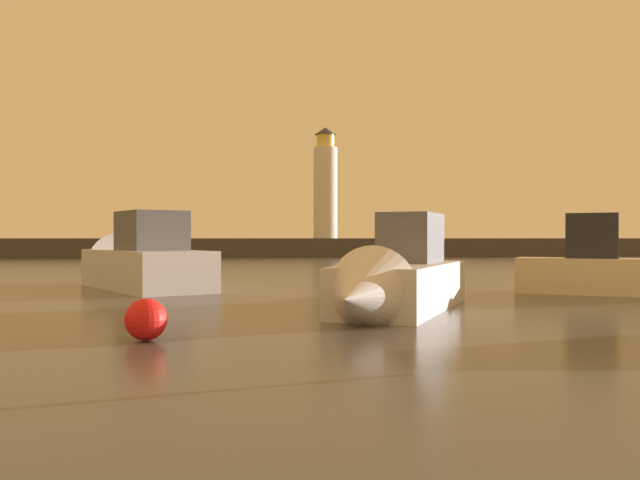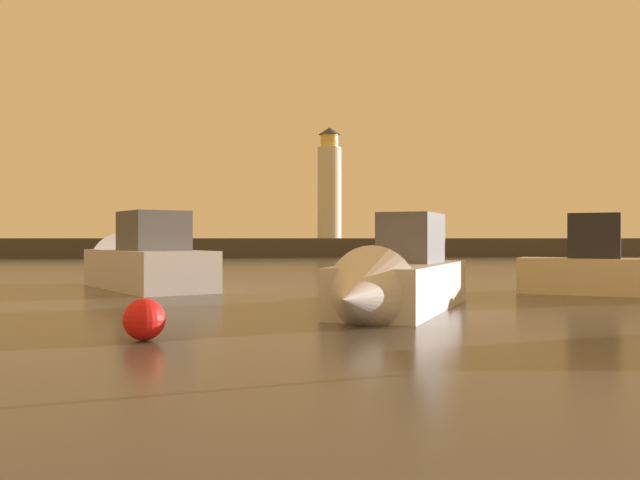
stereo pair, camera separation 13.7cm
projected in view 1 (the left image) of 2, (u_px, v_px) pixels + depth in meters
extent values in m
plane|color=#4C4742|center=(305.00, 275.00, 35.59)|extent=(220.00, 220.00, 0.00)
cube|color=#423F3D|center=(271.00, 248.00, 69.36)|extent=(81.31, 4.56, 1.88)
cylinder|color=silver|center=(325.00, 193.00, 70.01)|extent=(2.43, 2.43, 9.28)
cylinder|color=#F2CC59|center=(325.00, 141.00, 70.00)|extent=(1.82, 1.82, 1.30)
cone|color=#33383D|center=(325.00, 131.00, 69.99)|extent=(2.19, 2.19, 0.74)
cube|color=silver|center=(403.00, 287.00, 18.21)|extent=(5.06, 6.95, 1.22)
cone|color=silver|center=(359.00, 296.00, 14.57)|extent=(2.81, 2.75, 2.13)
cube|color=#595960|center=(411.00, 238.00, 19.09)|extent=(2.37, 2.81, 1.37)
cube|color=beige|center=(606.00, 276.00, 23.06)|extent=(5.83, 4.43, 1.22)
cube|color=#232328|center=(592.00, 236.00, 23.23)|extent=(1.97, 1.77, 1.52)
cube|color=silver|center=(145.00, 270.00, 25.56)|extent=(5.70, 7.59, 1.45)
cone|color=silver|center=(110.00, 264.00, 29.07)|extent=(3.49, 3.41, 2.64)
cube|color=#595960|center=(152.00, 231.00, 25.02)|extent=(2.92, 3.15, 1.43)
sphere|color=red|center=(146.00, 320.00, 12.66)|extent=(0.78, 0.78, 0.78)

